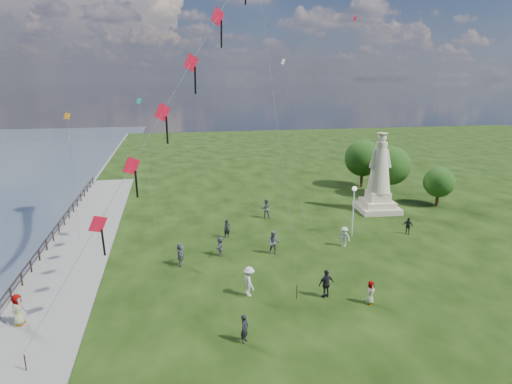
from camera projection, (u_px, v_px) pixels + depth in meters
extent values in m
cube|color=slate|center=(29.00, 276.00, 29.34)|extent=(0.30, 160.00, 0.60)
cube|color=slate|center=(61.00, 283.00, 27.86)|extent=(5.00, 60.00, 0.10)
cylinder|color=black|center=(11.00, 295.00, 25.41)|extent=(0.11, 0.11, 1.00)
cylinder|color=black|center=(22.00, 280.00, 27.30)|extent=(0.11, 0.11, 1.00)
cylinder|color=black|center=(31.00, 267.00, 29.20)|extent=(0.11, 0.11, 1.00)
cylinder|color=black|center=(39.00, 255.00, 31.09)|extent=(0.11, 0.11, 1.00)
cylinder|color=black|center=(47.00, 245.00, 32.99)|extent=(0.11, 0.11, 1.00)
cylinder|color=black|center=(53.00, 236.00, 34.88)|extent=(0.11, 0.11, 1.00)
cylinder|color=black|center=(59.00, 228.00, 36.78)|extent=(0.11, 0.11, 1.00)
cylinder|color=black|center=(64.00, 221.00, 38.67)|extent=(0.11, 0.11, 1.00)
cylinder|color=black|center=(69.00, 214.00, 40.57)|extent=(0.11, 0.11, 1.00)
cylinder|color=black|center=(73.00, 208.00, 42.46)|extent=(0.11, 0.11, 1.00)
cylinder|color=black|center=(77.00, 203.00, 44.36)|extent=(0.11, 0.11, 1.00)
cylinder|color=black|center=(81.00, 198.00, 46.25)|extent=(0.11, 0.11, 1.00)
cylinder|color=black|center=(84.00, 193.00, 48.15)|extent=(0.11, 0.11, 1.00)
cylinder|color=black|center=(87.00, 189.00, 50.04)|extent=(0.11, 0.11, 1.00)
cylinder|color=black|center=(90.00, 185.00, 51.94)|extent=(0.11, 0.11, 1.00)
cylinder|color=black|center=(93.00, 181.00, 53.83)|extent=(0.11, 0.11, 1.00)
cube|color=black|center=(30.00, 260.00, 29.07)|extent=(0.06, 52.00, 0.06)
cube|color=black|center=(31.00, 266.00, 29.18)|extent=(0.06, 52.00, 0.06)
cube|color=beige|center=(377.00, 208.00, 43.32)|extent=(4.23, 4.23, 0.55)
cube|color=beige|center=(377.00, 203.00, 43.18)|extent=(3.22, 3.22, 0.55)
cube|color=beige|center=(378.00, 196.00, 42.99)|extent=(2.21, 2.21, 0.92)
cylinder|color=beige|center=(382.00, 144.00, 41.65)|extent=(1.21, 1.21, 0.37)
sphere|color=beige|center=(382.00, 138.00, 41.51)|extent=(0.85, 0.85, 0.85)
cylinder|color=beige|center=(383.00, 133.00, 41.39)|extent=(1.02, 1.02, 0.09)
cylinder|color=silver|center=(353.00, 213.00, 35.98)|extent=(0.12, 0.12, 4.00)
sphere|color=white|center=(354.00, 189.00, 35.44)|extent=(0.40, 0.40, 0.40)
cylinder|color=#382314|center=(389.00, 187.00, 48.43)|extent=(0.36, 0.36, 2.19)
sphere|color=#18370F|center=(390.00, 166.00, 47.80)|extent=(4.38, 4.38, 4.38)
cylinder|color=#382314|center=(437.00, 198.00, 44.90)|extent=(0.36, 0.36, 1.57)
sphere|color=#18370F|center=(439.00, 182.00, 44.45)|extent=(3.15, 3.15, 3.15)
cylinder|color=#382314|center=(362.00, 178.00, 52.72)|extent=(0.36, 0.36, 2.23)
sphere|color=#18370F|center=(363.00, 158.00, 52.08)|extent=(4.46, 4.46, 4.46)
imported|color=black|center=(245.00, 329.00, 21.48)|extent=(0.62, 0.66, 1.52)
imported|color=#595960|center=(274.00, 243.00, 32.34)|extent=(1.04, 0.84, 1.85)
imported|color=silver|center=(249.00, 281.00, 26.12)|extent=(0.85, 1.31, 1.88)
imported|color=black|center=(326.00, 284.00, 25.92)|extent=(1.14, 0.76, 1.79)
imported|color=#595960|center=(370.00, 292.00, 25.21)|extent=(0.83, 0.74, 1.44)
imported|color=#595960|center=(181.00, 254.00, 30.42)|extent=(0.73, 1.60, 1.70)
imported|color=black|center=(227.00, 229.00, 35.83)|extent=(0.63, 0.49, 1.54)
imported|color=#595960|center=(266.00, 208.00, 40.90)|extent=(1.00, 0.70, 1.90)
imported|color=silver|center=(344.00, 237.00, 33.90)|extent=(1.11, 1.14, 1.62)
imported|color=black|center=(408.00, 226.00, 36.62)|extent=(0.96, 0.89, 1.49)
imported|color=#595960|center=(18.00, 311.00, 22.88)|extent=(0.78, 0.98, 1.75)
imported|color=#595960|center=(220.00, 246.00, 32.11)|extent=(0.96, 1.53, 1.53)
cylinder|color=black|center=(25.00, 363.00, 19.33)|extent=(0.06, 0.06, 0.90)
cube|color=red|center=(98.00, 224.00, 20.93)|extent=(0.87, 0.64, 1.03)
cube|color=black|center=(103.00, 243.00, 21.11)|extent=(0.10, 0.28, 1.48)
cube|color=red|center=(132.00, 166.00, 21.82)|extent=(0.87, 0.64, 1.03)
cube|color=black|center=(136.00, 184.00, 22.00)|extent=(0.10, 0.28, 1.48)
cube|color=red|center=(163.00, 112.00, 22.71)|extent=(0.87, 0.64, 1.03)
cube|color=black|center=(167.00, 130.00, 22.90)|extent=(0.10, 0.28, 1.48)
cube|color=red|center=(191.00, 63.00, 23.61)|extent=(0.87, 0.64, 1.03)
cube|color=black|center=(195.00, 80.00, 23.79)|extent=(0.10, 0.28, 1.48)
cube|color=red|center=(218.00, 17.00, 24.50)|extent=(0.87, 0.64, 1.03)
cube|color=black|center=(221.00, 34.00, 24.68)|extent=(0.10, 0.28, 1.48)
cylinder|color=black|center=(297.00, 292.00, 25.82)|extent=(0.06, 0.06, 0.90)
cube|color=teal|center=(139.00, 101.00, 38.82)|extent=(0.51, 0.39, 0.57)
cylinder|color=#595959|center=(147.00, 165.00, 37.94)|extent=(1.02, 5.02, 10.97)
cube|color=silver|center=(283.00, 61.00, 39.31)|extent=(0.51, 0.39, 0.57)
cylinder|color=#595959|center=(294.00, 143.00, 38.88)|extent=(1.02, 5.02, 14.46)
cube|color=red|center=(355.00, 18.00, 42.56)|extent=(0.51, 0.39, 0.57)
cylinder|color=#595959|center=(365.00, 115.00, 42.68)|extent=(1.02, 5.02, 18.74)
cylinder|color=#595959|center=(196.00, 91.00, 44.42)|extent=(1.02, 5.02, 23.29)
cube|color=orange|center=(67.00, 116.00, 36.17)|extent=(0.51, 0.39, 0.57)
cylinder|color=#595959|center=(74.00, 179.00, 35.15)|extent=(1.02, 5.01, 9.85)
cylinder|color=#595959|center=(271.00, 76.00, 42.56)|extent=(1.02, 5.02, 26.27)
cylinder|color=#595959|center=(408.00, 105.00, 41.67)|extent=(1.02, 5.02, 20.81)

